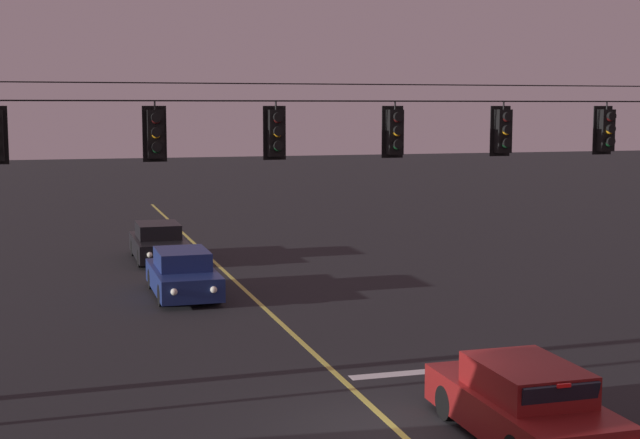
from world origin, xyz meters
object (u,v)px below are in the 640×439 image
at_px(traffic_light_far_right, 606,130).
at_px(car_oncoming_lead, 183,274).
at_px(car_waiting_near_lane, 523,404).
at_px(car_oncoming_trailing, 159,243).
at_px(traffic_light_centre, 276,133).
at_px(traffic_light_right_inner, 395,132).
at_px(traffic_light_rightmost, 503,131).
at_px(traffic_light_left_inner, 155,134).

xyz_separation_m(traffic_light_far_right, car_oncoming_lead, (-8.54, 9.06, -4.52)).
distance_m(car_waiting_near_lane, car_oncoming_lead, 14.51).
bearing_deg(car_oncoming_trailing, car_oncoming_lead, -90.40).
xyz_separation_m(car_oncoming_lead, car_oncoming_trailing, (0.05, 6.78, 0.00)).
relative_size(traffic_light_centre, car_oncoming_lead, 0.28).
relative_size(traffic_light_right_inner, traffic_light_rightmost, 1.00).
height_order(car_waiting_near_lane, car_oncoming_trailing, same).
distance_m(traffic_light_far_right, car_oncoming_lead, 13.24).
distance_m(traffic_light_centre, car_oncoming_lead, 10.15).
bearing_deg(car_oncoming_lead, car_oncoming_trailing, 89.60).
distance_m(traffic_light_rightmost, car_waiting_near_lane, 7.00).
height_order(traffic_light_left_inner, car_oncoming_lead, traffic_light_left_inner).
bearing_deg(car_waiting_near_lane, traffic_light_rightmost, 67.21).
xyz_separation_m(car_waiting_near_lane, car_oncoming_lead, (-3.85, 13.99, -0.00)).
bearing_deg(car_oncoming_trailing, traffic_light_centre, -87.54).
distance_m(traffic_light_right_inner, traffic_light_rightmost, 2.57).
bearing_deg(car_waiting_near_lane, traffic_light_far_right, 46.41).
xyz_separation_m(traffic_light_centre, car_oncoming_trailing, (-0.68, 15.84, -4.52)).
bearing_deg(car_waiting_near_lane, car_oncoming_trailing, 100.37).
distance_m(traffic_light_right_inner, car_oncoming_trailing, 16.80).
distance_m(traffic_light_rightmost, car_oncoming_trailing, 17.48).
relative_size(traffic_light_right_inner, car_waiting_near_lane, 0.28).
bearing_deg(traffic_light_far_right, car_oncoming_lead, 133.29).
xyz_separation_m(traffic_light_centre, car_waiting_near_lane, (3.12, -4.93, -4.52)).
bearing_deg(traffic_light_rightmost, traffic_light_left_inner, 180.00).
xyz_separation_m(traffic_light_left_inner, car_oncoming_lead, (1.74, 9.06, -4.52)).
bearing_deg(traffic_light_rightmost, car_oncoming_trailing, 110.33).
bearing_deg(traffic_light_left_inner, traffic_light_right_inner, 0.00).
xyz_separation_m(car_waiting_near_lane, car_oncoming_trailing, (-3.80, 20.77, -0.00)).
xyz_separation_m(traffic_light_centre, traffic_light_far_right, (7.81, 0.00, 0.00)).
xyz_separation_m(traffic_light_centre, car_oncoming_lead, (-0.73, 9.06, -4.52)).
distance_m(traffic_light_far_right, car_oncoming_trailing, 18.53).
bearing_deg(car_waiting_near_lane, traffic_light_left_inner, 138.61).
bearing_deg(car_oncoming_trailing, traffic_light_far_right, -61.81).
bearing_deg(car_oncoming_trailing, traffic_light_left_inner, -96.45).
distance_m(car_oncoming_lead, car_oncoming_trailing, 6.78).
distance_m(traffic_light_left_inner, traffic_light_right_inner, 5.09).
relative_size(traffic_light_rightmost, car_oncoming_trailing, 0.28).
distance_m(traffic_light_centre, traffic_light_far_right, 7.81).
relative_size(traffic_light_centre, traffic_light_rightmost, 1.00).
bearing_deg(traffic_light_centre, car_oncoming_trailing, 92.46).
bearing_deg(traffic_light_left_inner, traffic_light_centre, 0.00).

